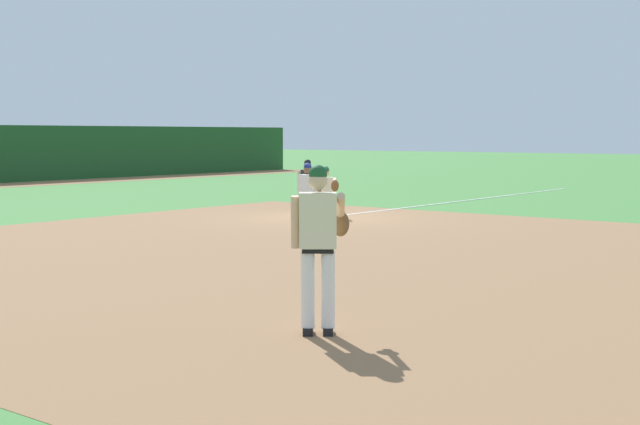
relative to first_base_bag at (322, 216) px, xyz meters
The scene contains 9 objects.
ground_plane 0.04m from the first_base_bag, ahead, with size 160.00×160.00×0.00m, color #47843D.
infield_dirt_patch 6.82m from the first_base_bag, 142.31° to the right, with size 18.00×18.00×0.01m, color #936B47.
foul_line_stripe 7.92m from the first_base_bag, ahead, with size 15.85×0.10×0.00m, color white.
first_base_bag is the anchor object (origin of this frame).
baseball 8.34m from the first_base_bag, 141.13° to the right, with size 0.07×0.07×0.07m, color white.
pitcher 13.63m from the first_base_bag, 142.24° to the right, with size 0.85×0.57×1.86m.
first_baseman 0.86m from the first_base_bag, 25.24° to the left, with size 0.78×1.06×1.34m.
baserunner 0.98m from the first_base_bag, behind, with size 0.45×0.60×1.46m.
umpire 2.75m from the first_base_bag, 46.99° to the left, with size 0.66×0.68×1.46m.
Camera 1 is at (-18.30, -14.23, 2.19)m, focal length 50.00 mm.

